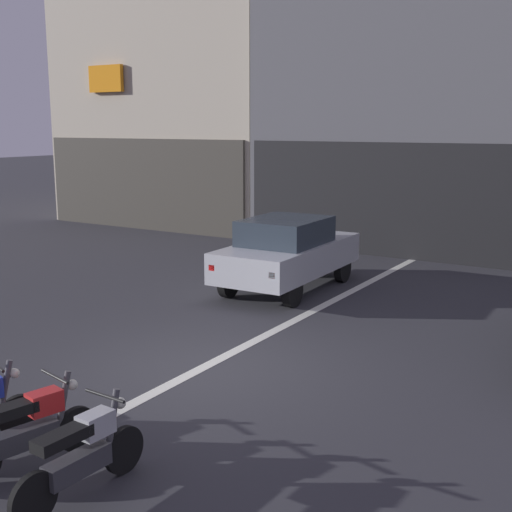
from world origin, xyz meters
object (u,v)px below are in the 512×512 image
at_px(motorcycle_silver_row_right_mid, 82,454).
at_px(car_silver_crossing_near, 288,251).
at_px(car_red_down_street, 500,218).
at_px(motorcycle_red_row_centre, 29,428).

bearing_deg(motorcycle_silver_row_right_mid, car_silver_crossing_near, 105.83).
distance_m(car_red_down_street, motorcycle_red_row_centre, 16.75).
height_order(motorcycle_red_row_centre, motorcycle_silver_row_right_mid, same).
distance_m(car_silver_crossing_near, car_red_down_street, 8.73).
bearing_deg(car_red_down_street, motorcycle_silver_row_right_mid, -91.38).
bearing_deg(car_silver_crossing_near, motorcycle_silver_row_right_mid, -74.17).
xyz_separation_m(car_silver_crossing_near, car_red_down_street, (2.83, 8.26, 0.00)).
bearing_deg(car_red_down_street, car_silver_crossing_near, -108.91).
xyz_separation_m(motorcycle_red_row_centre, motorcycle_silver_row_right_mid, (0.90, -0.11, 0.00)).
relative_size(car_red_down_street, motorcycle_silver_row_right_mid, 2.48).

